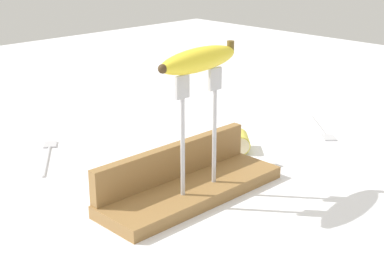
{
  "coord_description": "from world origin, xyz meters",
  "views": [
    {
      "loc": [
        -0.61,
        -0.62,
        0.42
      ],
      "look_at": [
        0.0,
        0.0,
        0.12
      ],
      "focal_mm": 53.76,
      "sensor_mm": 36.0,
      "label": 1
    }
  ],
  "objects_px": {
    "fork_stand_center": "(199,120)",
    "fork_fallen_near": "(323,130)",
    "banana_raised_center": "(199,60)",
    "fork_fallen_far": "(48,152)",
    "banana_chunk_near": "(240,142)"
  },
  "relations": [
    {
      "from": "fork_stand_center",
      "to": "fork_fallen_near",
      "type": "bearing_deg",
      "value": 6.52
    },
    {
      "from": "banana_raised_center",
      "to": "fork_fallen_far",
      "type": "bearing_deg",
      "value": 100.75
    },
    {
      "from": "fork_fallen_far",
      "to": "banana_chunk_near",
      "type": "xyz_separation_m",
      "value": [
        0.29,
        -0.25,
        0.02
      ]
    },
    {
      "from": "banana_raised_center",
      "to": "fork_fallen_far",
      "type": "height_order",
      "value": "banana_raised_center"
    },
    {
      "from": "fork_fallen_near",
      "to": "banana_chunk_near",
      "type": "relative_size",
      "value": 2.07
    },
    {
      "from": "banana_raised_center",
      "to": "banana_chunk_near",
      "type": "height_order",
      "value": "banana_raised_center"
    },
    {
      "from": "banana_raised_center",
      "to": "fork_fallen_near",
      "type": "distance_m",
      "value": 0.5
    },
    {
      "from": "fork_stand_center",
      "to": "fork_fallen_far",
      "type": "distance_m",
      "value": 0.39
    },
    {
      "from": "fork_fallen_near",
      "to": "fork_fallen_far",
      "type": "bearing_deg",
      "value": 148.9
    },
    {
      "from": "fork_stand_center",
      "to": "banana_raised_center",
      "type": "distance_m",
      "value": 0.1
    },
    {
      "from": "banana_raised_center",
      "to": "fork_fallen_near",
      "type": "height_order",
      "value": "banana_raised_center"
    },
    {
      "from": "fork_fallen_near",
      "to": "banana_chunk_near",
      "type": "xyz_separation_m",
      "value": [
        -0.22,
        0.05,
        0.02
      ]
    },
    {
      "from": "fork_stand_center",
      "to": "fork_fallen_near",
      "type": "xyz_separation_m",
      "value": [
        0.44,
        0.05,
        -0.13
      ]
    },
    {
      "from": "banana_raised_center",
      "to": "fork_fallen_near",
      "type": "relative_size",
      "value": 1.27
    },
    {
      "from": "banana_chunk_near",
      "to": "banana_raised_center",
      "type": "bearing_deg",
      "value": -155.04
    }
  ]
}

